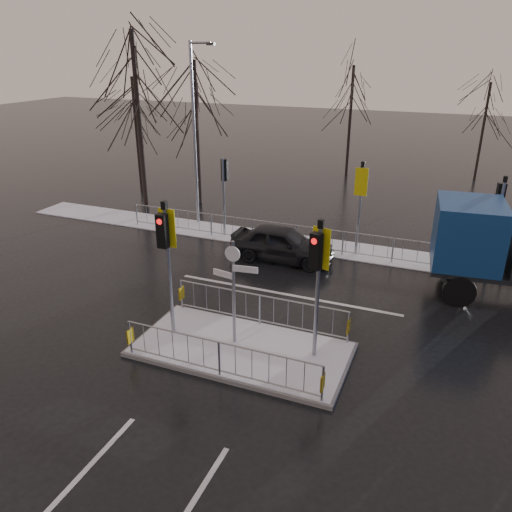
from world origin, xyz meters
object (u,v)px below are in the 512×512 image
at_px(car_far_lane, 282,244).
at_px(street_lamp_left, 195,129).
at_px(traffic_island, 241,339).
at_px(flatbed_truck, 498,249).

distance_m(car_far_lane, street_lamp_left, 7.13).
bearing_deg(car_far_lane, traffic_island, -170.85).
bearing_deg(traffic_island, street_lamp_left, 124.07).
bearing_deg(flatbed_truck, street_lamp_left, 166.67).
bearing_deg(traffic_island, flatbed_truck, 44.46).
xyz_separation_m(traffic_island, car_far_lane, (-1.12, 6.60, 0.32)).
bearing_deg(traffic_island, car_far_lane, 99.61).
xyz_separation_m(traffic_island, street_lamp_left, (-6.42, 9.49, 4.10)).
xyz_separation_m(traffic_island, flatbed_truck, (6.54, 6.42, 1.34)).
height_order(traffic_island, car_far_lane, traffic_island).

